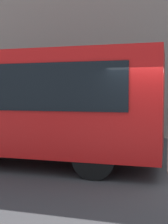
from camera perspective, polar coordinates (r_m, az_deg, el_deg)
The scene contains 2 objects.
ground_plane at distance 7.26m, azimuth 15.20°, elevation -12.17°, with size 60.00×60.00×0.00m, color #38383A.
red_bus at distance 8.90m, azimuth -15.60°, elevation 1.69°, with size 9.05×2.54×3.08m.
Camera 1 is at (-0.03, 6.99, 1.95)m, focal length 47.93 mm.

